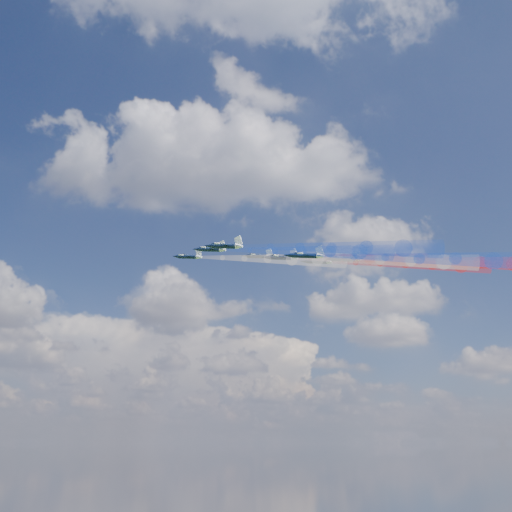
# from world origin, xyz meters

# --- Properties ---
(jet_lead) EXTENTS (13.87, 13.01, 6.60)m
(jet_lead) POSITION_xyz_m (-29.74, 33.95, 175.59)
(jet_lead) COLOR black
(trail_lead) EXTENTS (39.61, 22.86, 12.30)m
(trail_lead) POSITION_xyz_m (-6.70, 22.45, 170.65)
(trail_lead) COLOR white
(jet_inner_left) EXTENTS (13.87, 13.01, 6.60)m
(jet_inner_left) POSITION_xyz_m (-21.23, 19.36, 172.49)
(jet_inner_left) COLOR black
(trail_inner_left) EXTENTS (39.61, 22.86, 12.30)m
(trail_inner_left) POSITION_xyz_m (1.81, 7.86, 167.55)
(trail_inner_left) COLOR blue
(jet_inner_right) EXTENTS (13.87, 13.01, 6.60)m
(jet_inner_right) POSITION_xyz_m (-10.05, 36.08, 176.00)
(jet_inner_right) COLOR black
(trail_inner_right) EXTENTS (39.61, 22.86, 12.30)m
(trail_inner_right) POSITION_xyz_m (12.99, 24.59, 171.05)
(trail_inner_right) COLOR red
(jet_outer_left) EXTENTS (13.87, 13.01, 6.60)m
(jet_outer_left) POSITION_xyz_m (-15.47, 2.71, 167.35)
(jet_outer_left) COLOR black
(trail_outer_left) EXTENTS (39.61, 22.86, 12.30)m
(trail_outer_left) POSITION_xyz_m (7.57, -8.79, 162.40)
(trail_outer_left) COLOR blue
(jet_center_third) EXTENTS (13.87, 13.01, 6.60)m
(jet_center_third) POSITION_xyz_m (-3.24, 21.06, 170.45)
(jet_center_third) COLOR black
(trail_center_third) EXTENTS (39.61, 22.86, 12.30)m
(trail_center_third) POSITION_xyz_m (19.80, 9.56, 165.50)
(trail_center_third) COLOR white
(jet_outer_right) EXTENTS (13.87, 13.01, 6.60)m
(jet_outer_right) POSITION_xyz_m (7.05, 42.60, 176.12)
(jet_outer_right) COLOR black
(trail_outer_right) EXTENTS (39.61, 22.86, 12.30)m
(trail_outer_right) POSITION_xyz_m (30.09, 31.10, 171.18)
(trail_outer_right) COLOR red
(jet_rear_left) EXTENTS (13.87, 13.01, 6.60)m
(jet_rear_left) POSITION_xyz_m (2.55, 7.89, 166.42)
(jet_rear_left) COLOR black
(trail_rear_left) EXTENTS (39.61, 22.86, 12.30)m
(trail_rear_left) POSITION_xyz_m (25.59, -3.61, 161.48)
(trail_rear_left) COLOR blue
(jet_rear_right) EXTENTS (13.87, 13.01, 6.60)m
(jet_rear_right) POSITION_xyz_m (12.87, 24.17, 170.70)
(jet_rear_right) COLOR black
(trail_rear_right) EXTENTS (39.61, 22.86, 12.30)m
(trail_rear_right) POSITION_xyz_m (35.91, 12.67, 165.75)
(trail_rear_right) COLOR red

